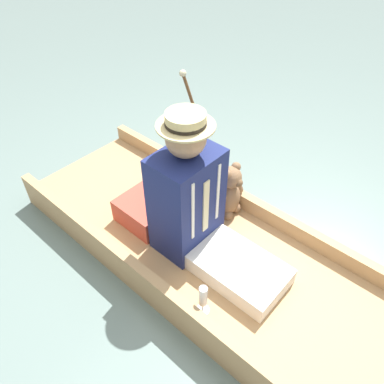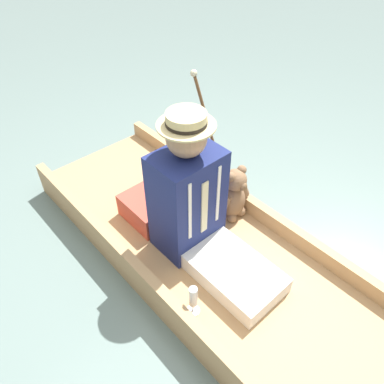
{
  "view_description": "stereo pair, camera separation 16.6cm",
  "coord_description": "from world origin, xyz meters",
  "px_view_note": "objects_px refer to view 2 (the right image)",
  "views": [
    {
      "loc": [
        1.19,
        0.98,
        1.94
      ],
      "look_at": [
        0.05,
        -0.05,
        0.57
      ],
      "focal_mm": 35.0,
      "sensor_mm": 36.0,
      "label": 1
    },
    {
      "loc": [
        1.07,
        1.1,
        1.94
      ],
      "look_at": [
        0.05,
        -0.05,
        0.57
      ],
      "focal_mm": 35.0,
      "sensor_mm": 36.0,
      "label": 2
    }
  ],
  "objects_px": {
    "walking_cane": "(210,132)",
    "wine_glass": "(193,298)",
    "seated_person": "(196,207)",
    "teddy_bear": "(234,195)"
  },
  "relations": [
    {
      "from": "seated_person",
      "to": "wine_glass",
      "type": "relative_size",
      "value": 4.49
    },
    {
      "from": "walking_cane",
      "to": "wine_glass",
      "type": "bearing_deg",
      "value": 41.5
    },
    {
      "from": "teddy_bear",
      "to": "wine_glass",
      "type": "xyz_separation_m",
      "value": [
        0.68,
        0.36,
        -0.06
      ]
    },
    {
      "from": "seated_person",
      "to": "teddy_bear",
      "type": "height_order",
      "value": "seated_person"
    },
    {
      "from": "teddy_bear",
      "to": "walking_cane",
      "type": "height_order",
      "value": "walking_cane"
    },
    {
      "from": "teddy_bear",
      "to": "seated_person",
      "type": "bearing_deg",
      "value": 5.76
    },
    {
      "from": "teddy_bear",
      "to": "wine_glass",
      "type": "bearing_deg",
      "value": 27.61
    },
    {
      "from": "wine_glass",
      "to": "walking_cane",
      "type": "bearing_deg",
      "value": -138.5
    },
    {
      "from": "teddy_bear",
      "to": "walking_cane",
      "type": "bearing_deg",
      "value": -99.53
    },
    {
      "from": "seated_person",
      "to": "wine_glass",
      "type": "height_order",
      "value": "seated_person"
    }
  ]
}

